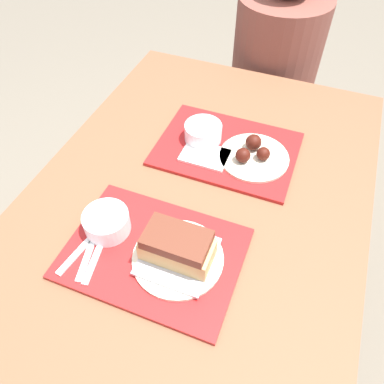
# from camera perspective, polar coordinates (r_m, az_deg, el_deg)

# --- Properties ---
(ground_plane) EXTENTS (12.00, 12.00, 0.00)m
(ground_plane) POSITION_cam_1_polar(r_m,az_deg,el_deg) (1.68, -0.41, -18.80)
(ground_plane) COLOR #706656
(picnic_table) EXTENTS (0.95, 1.51, 0.75)m
(picnic_table) POSITION_cam_1_polar(r_m,az_deg,el_deg) (1.11, -0.59, -6.02)
(picnic_table) COLOR brown
(picnic_table) RESTS_ON ground_plane
(picnic_bench_far) EXTENTS (0.90, 0.28, 0.46)m
(picnic_bench_far) POSITION_cam_1_polar(r_m,az_deg,el_deg) (1.97, 10.28, 11.70)
(picnic_bench_far) COLOR brown
(picnic_bench_far) RESTS_ON ground_plane
(tray_near) EXTENTS (0.43, 0.32, 0.01)m
(tray_near) POSITION_cam_1_polar(r_m,az_deg,el_deg) (0.95, -5.84, -9.23)
(tray_near) COLOR red
(tray_near) RESTS_ON picnic_table
(tray_far) EXTENTS (0.43, 0.32, 0.01)m
(tray_far) POSITION_cam_1_polar(r_m,az_deg,el_deg) (1.20, 5.31, 6.55)
(tray_far) COLOR red
(tray_far) RESTS_ON picnic_table
(bowl_coleslaw_near) EXTENTS (0.12, 0.12, 0.06)m
(bowl_coleslaw_near) POSITION_cam_1_polar(r_m,az_deg,el_deg) (0.98, -12.89, -4.40)
(bowl_coleslaw_near) COLOR silver
(bowl_coleslaw_near) RESTS_ON tray_near
(brisket_sandwich_plate) EXTENTS (0.23, 0.23, 0.10)m
(brisket_sandwich_plate) POSITION_cam_1_polar(r_m,az_deg,el_deg) (0.90, -2.23, -8.84)
(brisket_sandwich_plate) COLOR beige
(brisket_sandwich_plate) RESTS_ON tray_near
(plastic_fork_near) EXTENTS (0.06, 0.17, 0.00)m
(plastic_fork_near) POSITION_cam_1_polar(r_m,az_deg,el_deg) (0.98, -15.39, -8.66)
(plastic_fork_near) COLOR white
(plastic_fork_near) RESTS_ON tray_near
(plastic_knife_near) EXTENTS (0.05, 0.17, 0.00)m
(plastic_knife_near) POSITION_cam_1_polar(r_m,az_deg,el_deg) (0.97, -14.29, -9.11)
(plastic_knife_near) COLOR white
(plastic_knife_near) RESTS_ON tray_near
(plastic_spoon_near) EXTENTS (0.04, 0.17, 0.00)m
(plastic_spoon_near) POSITION_cam_1_polar(r_m,az_deg,el_deg) (0.99, -16.47, -8.22)
(plastic_spoon_near) COLOR white
(plastic_spoon_near) RESTS_ON tray_near
(condiment_packet) EXTENTS (0.04, 0.03, 0.01)m
(condiment_packet) POSITION_cam_1_polar(r_m,az_deg,el_deg) (0.99, -5.30, -5.29)
(condiment_packet) COLOR #3F3F47
(condiment_packet) RESTS_ON tray_near
(bowl_coleslaw_far) EXTENTS (0.12, 0.12, 0.06)m
(bowl_coleslaw_far) POSITION_cam_1_polar(r_m,az_deg,el_deg) (1.20, 1.71, 9.18)
(bowl_coleslaw_far) COLOR silver
(bowl_coleslaw_far) RESTS_ON tray_far
(wings_plate_far) EXTENTS (0.21, 0.21, 0.06)m
(wings_plate_far) POSITION_cam_1_polar(r_m,az_deg,el_deg) (1.16, 9.33, 5.79)
(wings_plate_far) COLOR beige
(wings_plate_far) RESTS_ON tray_far
(napkin_far) EXTENTS (0.14, 0.10, 0.01)m
(napkin_far) POSITION_cam_1_polar(r_m,az_deg,el_deg) (1.16, 1.99, 5.62)
(napkin_far) COLOR white
(napkin_far) RESTS_ON tray_far
(person_seated_across) EXTENTS (0.38, 0.38, 0.71)m
(person_seated_across) POSITION_cam_1_polar(r_m,az_deg,el_deg) (1.77, 12.91, 20.65)
(person_seated_across) COLOR brown
(person_seated_across) RESTS_ON picnic_bench_far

